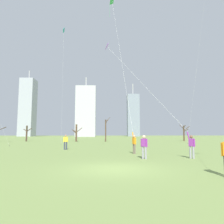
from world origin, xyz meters
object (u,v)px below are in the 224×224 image
(bystander_watching_nearby, at_px, (144,146))
(bare_tree_right_of_center, at_px, (76,132))
(bare_tree_rightmost, at_px, (27,133))
(kite_flyer_midfield_center_purple, at_px, (170,120))
(bare_tree_left_of_center, at_px, (184,132))
(kite_flyer_foreground_right_green, at_px, (127,94))
(bystander_far_off_by_trees, at_px, (66,141))
(bare_tree_far_right_edge, at_px, (106,130))
(distant_kite_high_overhead_teal, at_px, (64,37))

(bystander_watching_nearby, distance_m, bare_tree_right_of_center, 33.07)
(bare_tree_rightmost, bearing_deg, kite_flyer_midfield_center_purple, -53.68)
(bare_tree_right_of_center, relative_size, bare_tree_left_of_center, 0.97)
(kite_flyer_foreground_right_green, relative_size, bare_tree_left_of_center, 5.43)
(kite_flyer_midfield_center_purple, relative_size, bystander_far_off_by_trees, 7.82)
(bare_tree_right_of_center, relative_size, bare_tree_rightmost, 1.06)
(bare_tree_right_of_center, distance_m, bare_tree_left_of_center, 25.27)
(kite_flyer_foreground_right_green, distance_m, bare_tree_rightmost, 34.23)
(bystander_far_off_by_trees, distance_m, bare_tree_left_of_center, 34.35)
(kite_flyer_foreground_right_green, distance_m, bare_tree_far_right_edge, 25.51)
(bystander_watching_nearby, xyz_separation_m, bare_tree_far_right_edge, (-2.71, 31.11, 1.75))
(distant_kite_high_overhead_teal, bearing_deg, kite_flyer_midfield_center_purple, -58.86)
(distant_kite_high_overhead_teal, height_order, bare_tree_right_of_center, distant_kite_high_overhead_teal)
(kite_flyer_midfield_center_purple, relative_size, bare_tree_right_of_center, 3.31)
(bare_tree_left_of_center, distance_m, bare_tree_rightmost, 36.70)
(bare_tree_far_right_edge, bearing_deg, bare_tree_right_of_center, 174.74)
(bystander_far_off_by_trees, relative_size, bare_tree_right_of_center, 0.42)
(kite_flyer_foreground_right_green, bearing_deg, distant_kite_high_overhead_teal, 120.02)
(bystander_far_off_by_trees, height_order, bare_tree_far_right_edge, bare_tree_far_right_edge)
(bystander_watching_nearby, relative_size, distant_kite_high_overhead_teal, 0.07)
(distant_kite_high_overhead_teal, bearing_deg, bystander_watching_nearby, -65.30)
(kite_flyer_foreground_right_green, bearing_deg, bare_tree_rightmost, 126.42)
(kite_flyer_foreground_right_green, xyz_separation_m, kite_flyer_midfield_center_purple, (3.01, -4.19, -2.87))
(bystander_watching_nearby, height_order, distant_kite_high_overhead_teal, distant_kite_high_overhead_teal)
(kite_flyer_midfield_center_purple, bearing_deg, bystander_far_off_by_trees, 144.29)
(distant_kite_high_overhead_teal, bearing_deg, bare_tree_far_right_edge, 42.06)
(bare_tree_rightmost, bearing_deg, bare_tree_left_of_center, 1.20)
(kite_flyer_foreground_right_green, distance_m, bystander_far_off_by_trees, 8.40)
(bare_tree_far_right_edge, bearing_deg, bystander_far_off_by_trees, -100.81)
(bare_tree_right_of_center, distance_m, bare_tree_rightmost, 11.62)
(bare_tree_rightmost, bearing_deg, kite_flyer_foreground_right_green, -53.58)
(bare_tree_left_of_center, relative_size, bare_tree_rightmost, 1.09)
(bystander_watching_nearby, height_order, bare_tree_left_of_center, bare_tree_left_of_center)
(kite_flyer_foreground_right_green, distance_m, kite_flyer_midfield_center_purple, 5.90)
(distant_kite_high_overhead_teal, relative_size, bare_tree_far_right_edge, 4.16)
(bare_tree_left_of_center, height_order, bare_tree_rightmost, bare_tree_left_of_center)
(bare_tree_right_of_center, xyz_separation_m, bare_tree_rightmost, (-11.52, 1.53, -0.03))
(kite_flyer_midfield_center_purple, bearing_deg, bystander_watching_nearby, -145.24)
(kite_flyer_foreground_right_green, xyz_separation_m, bare_tree_left_of_center, (16.48, 28.16, -3.54))
(bystander_far_off_by_trees, height_order, bare_tree_left_of_center, bare_tree_left_of_center)
(bystander_far_off_by_trees, xyz_separation_m, distant_kite_high_overhead_teal, (-3.87, 15.25, 19.39))
(kite_flyer_midfield_center_purple, xyz_separation_m, bare_tree_right_of_center, (-11.69, 30.04, -0.75))
(bystander_watching_nearby, bearing_deg, distant_kite_high_overhead_teal, 114.70)
(kite_flyer_midfield_center_purple, bearing_deg, bare_tree_rightmost, 126.32)
(bystander_far_off_by_trees, relative_size, bystander_watching_nearby, 1.00)
(bystander_watching_nearby, xyz_separation_m, distant_kite_high_overhead_teal, (-10.91, 23.72, 19.39))
(kite_flyer_midfield_center_purple, bearing_deg, distant_kite_high_overhead_teal, 121.14)
(bystander_far_off_by_trees, relative_size, bare_tree_left_of_center, 0.41)
(bystander_watching_nearby, bearing_deg, bare_tree_far_right_edge, 94.99)
(bystander_watching_nearby, height_order, bare_tree_right_of_center, bare_tree_right_of_center)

